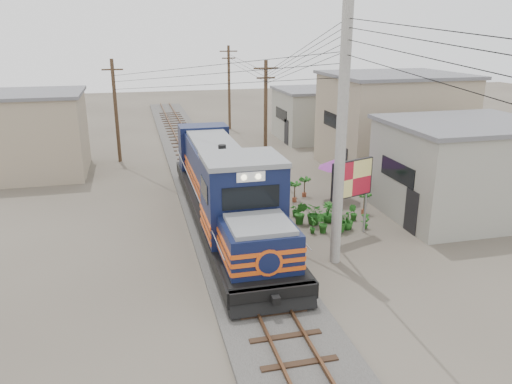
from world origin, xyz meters
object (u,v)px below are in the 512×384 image
object	(u,v)px
market_umbrella	(338,163)
vendor	(337,199)
locomotive	(225,189)
billboard	(352,181)

from	to	relation	value
market_umbrella	vendor	xyz separation A→B (m)	(-0.95, -2.33, -1.16)
vendor	locomotive	bearing A→B (deg)	-34.92
locomotive	market_umbrella	size ratio (longest dim) A/B	7.06
locomotive	market_umbrella	distance (m)	6.81
locomotive	billboard	world-z (taller)	locomotive
locomotive	vendor	world-z (taller)	locomotive
market_umbrella	vendor	world-z (taller)	market_umbrella
billboard	vendor	bearing A→B (deg)	60.34
locomotive	market_umbrella	world-z (taller)	locomotive
locomotive	billboard	xyz separation A→B (m)	(5.08, -2.67, 0.82)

